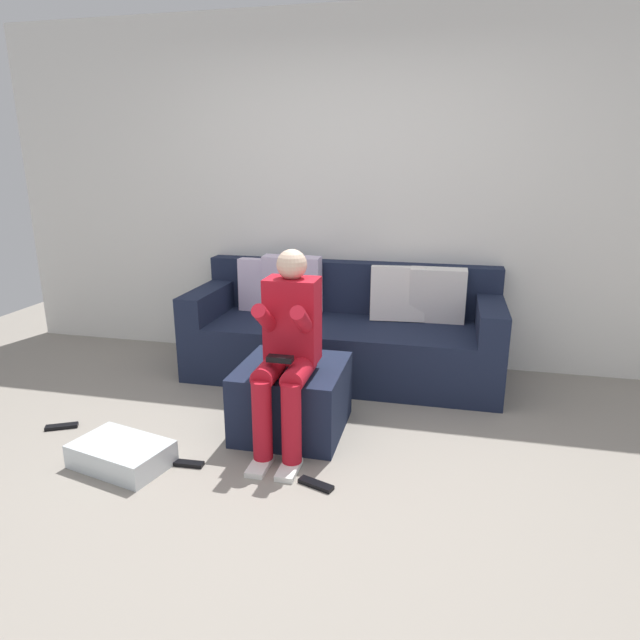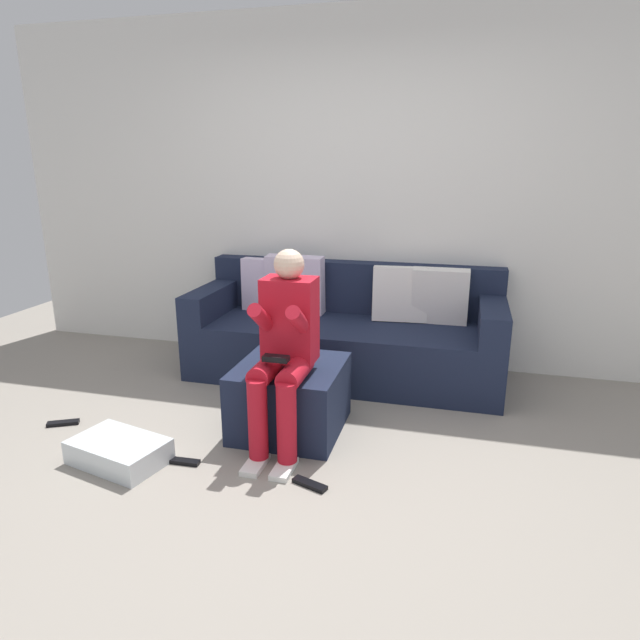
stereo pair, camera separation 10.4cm
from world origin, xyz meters
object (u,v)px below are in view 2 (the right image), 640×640
object	(u,v)px
remote_by_storage_bin	(185,462)
remote_under_side_table	(63,423)
storage_bin	(119,451)
remote_near_ottoman	(310,484)
couch_sectional	(345,334)
person_seated	(284,344)
ottoman	(290,397)

from	to	relation	value
remote_by_storage_bin	remote_under_side_table	distance (m)	0.99
storage_bin	remote_by_storage_bin	distance (m)	0.37
remote_near_ottoman	remote_under_side_table	distance (m)	1.70
storage_bin	remote_near_ottoman	size ratio (longest dim) A/B	2.67
couch_sectional	remote_near_ottoman	world-z (taller)	couch_sectional
couch_sectional	person_seated	distance (m)	1.22
storage_bin	remote_by_storage_bin	xyz separation A→B (m)	(0.35, 0.08, -0.06)
storage_bin	remote_by_storage_bin	bearing A→B (deg)	12.26
ottoman	storage_bin	size ratio (longest dim) A/B	1.26
storage_bin	remote_near_ottoman	world-z (taller)	storage_bin
remote_by_storage_bin	storage_bin	bearing A→B (deg)	-170.47
ottoman	couch_sectional	bearing A→B (deg)	82.85
couch_sectional	remote_under_side_table	distance (m)	2.04
couch_sectional	person_seated	xyz separation A→B (m)	(-0.09, -1.18, 0.30)
remote_near_ottoman	storage_bin	bearing A→B (deg)	-157.90
couch_sectional	ottoman	xyz separation A→B (m)	(-0.13, -1.00, -0.11)
ottoman	person_seated	xyz separation A→B (m)	(0.03, -0.18, 0.41)
storage_bin	couch_sectional	bearing A→B (deg)	60.46
ottoman	remote_near_ottoman	size ratio (longest dim) A/B	3.35
person_seated	remote_by_storage_bin	world-z (taller)	person_seated
storage_bin	remote_by_storage_bin	world-z (taller)	storage_bin
person_seated	remote_near_ottoman	world-z (taller)	person_seated
couch_sectional	storage_bin	world-z (taller)	couch_sectional
ottoman	remote_by_storage_bin	distance (m)	0.72
couch_sectional	person_seated	bearing A→B (deg)	-94.53
person_seated	remote_near_ottoman	xyz separation A→B (m)	(0.25, -0.39, -0.60)
remote_under_side_table	storage_bin	bearing A→B (deg)	-53.96
couch_sectional	remote_by_storage_bin	size ratio (longest dim) A/B	14.01
person_seated	remote_by_storage_bin	size ratio (longest dim) A/B	6.85
remote_under_side_table	person_seated	bearing A→B (deg)	-22.51
remote_by_storage_bin	couch_sectional	bearing A→B (deg)	67.20
couch_sectional	remote_near_ottoman	xyz separation A→B (m)	(0.16, -1.57, -0.31)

